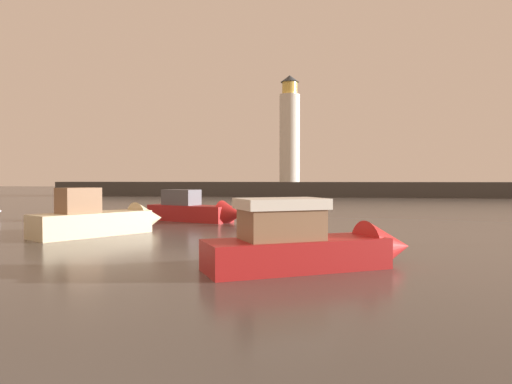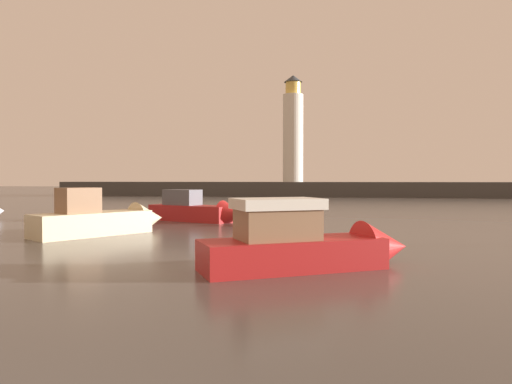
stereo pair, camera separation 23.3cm
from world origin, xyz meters
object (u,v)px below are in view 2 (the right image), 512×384
object	(u,v)px
lighthouse	(293,132)
mooring_buoy	(294,217)
motorboat_0	(199,210)
motorboat_1	(107,219)
motorboat_2	(316,244)

from	to	relation	value
lighthouse	mooring_buoy	size ratio (longest dim) A/B	16.40
motorboat_0	motorboat_1	xyz separation A→B (m)	(-2.10, -6.45, 0.02)
lighthouse	motorboat_2	distance (m)	52.77
mooring_buoy	motorboat_2	bearing A→B (deg)	-81.62
motorboat_0	motorboat_2	xyz separation A→B (m)	(7.06, -12.71, 0.02)
motorboat_1	motorboat_2	bearing A→B (deg)	-34.37
motorboat_1	motorboat_0	bearing A→B (deg)	71.92
lighthouse	motorboat_0	world-z (taller)	lighthouse
motorboat_2	mooring_buoy	size ratio (longest dim) A/B	6.67
motorboat_2	mooring_buoy	distance (m)	11.33
lighthouse	motorboat_0	size ratio (longest dim) A/B	2.36
lighthouse	mooring_buoy	bearing A→B (deg)	-84.36
lighthouse	motorboat_1	world-z (taller)	lighthouse
motorboat_1	motorboat_2	distance (m)	11.10
lighthouse	mooring_buoy	xyz separation A→B (m)	(4.01, -40.61, -8.39)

